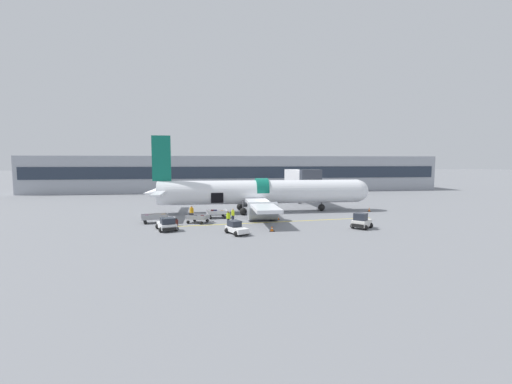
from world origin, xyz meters
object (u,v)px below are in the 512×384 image
Objects in this scene: airplane at (258,193)px; suitcase_on_tarmac_upright at (176,223)px; baggage_cart_queued at (217,214)px; baggage_cart_loading at (198,218)px; baggage_tug_mid at (236,228)px; baggage_tug_rear at (167,225)px; baggage_tug_lead at (361,222)px; ground_crew_driver at (228,218)px; ground_crew_loader_a at (192,212)px; ground_crew_loader_b at (233,215)px; baggage_cart_empty at (155,218)px.

airplane reaches higher than suitcase_on_tarmac_upright.
baggage_cart_loading is at bearing -125.53° from baggage_cart_queued.
baggage_cart_loading reaches higher than baggage_cart_queued.
baggage_cart_loading is at bearing 120.68° from baggage_tug_mid.
suitcase_on_tarmac_upright is (0.71, 2.59, -0.26)m from baggage_tug_rear.
baggage_tug_lead is (9.54, -13.54, -2.08)m from airplane.
baggage_tug_rear is 9.27m from baggage_cart_queued.
airplane is at bearing 35.43° from baggage_cart_queued.
baggage_tug_mid is 3.78× the size of suitcase_on_tarmac_upright.
baggage_tug_lead is at bearing -12.24° from suitcase_on_tarmac_upright.
baggage_cart_queued is (2.43, 3.41, 0.01)m from baggage_cart_loading.
airplane reaches higher than ground_crew_driver.
ground_crew_loader_a reaches higher than ground_crew_loader_b.
baggage_tug_rear reaches higher than suitcase_on_tarmac_upright.
suitcase_on_tarmac_upright is (-4.86, -4.82, -0.18)m from baggage_cart_queued.
baggage_tug_rear is 1.00× the size of baggage_cart_loading.
ground_crew_driver reaches higher than suitcase_on_tarmac_upright.
ground_crew_loader_b is (4.25, 0.26, 0.32)m from baggage_cart_loading.
baggage_tug_rear is at bearing -134.76° from airplane.
ground_crew_driver reaches higher than ground_crew_loader_b.
baggage_tug_lead is 15.05m from ground_crew_loader_b.
airplane is 12.04× the size of baggage_tug_lead.
suitcase_on_tarmac_upright is (-1.58, -4.07, -0.55)m from ground_crew_loader_a.
baggage_cart_loading reaches higher than suitcase_on_tarmac_upright.
ground_crew_driver is (-4.91, -9.83, -1.93)m from airplane.
baggage_cart_queued is (5.57, 7.40, -0.07)m from baggage_tug_rear.
baggage_tug_rear is at bearing -150.01° from ground_crew_loader_b.
airplane is 15.34m from baggage_tug_mid.
ground_crew_loader_b reaches higher than baggage_cart_loading.
baggage_cart_empty is at bearing 111.78° from baggage_tug_rear.
baggage_tug_rear is 8.53m from ground_crew_loader_b.
ground_crew_loader_a is at bearing 68.77° from suitcase_on_tarmac_upright.
ground_crew_driver is at bearing -106.26° from ground_crew_loader_b.
baggage_tug_lead is 18.11m from baggage_cart_queued.
suitcase_on_tarmac_upright is at bearing 167.76° from baggage_tug_lead.
baggage_cart_loading is 1.95× the size of ground_crew_loader_a.
baggage_cart_queued is at bearing 12.77° from ground_crew_loader_a.
baggage_tug_lead is 0.77× the size of baggage_cart_queued.
ground_crew_driver is at bearing 165.61° from baggage_tug_lead.
ground_crew_loader_b is at bearing 14.07° from suitcase_on_tarmac_upright.
baggage_tug_lead is 1.67× the size of ground_crew_loader_b.
baggage_tug_mid is 8.45m from suitcase_on_tarmac_upright.
ground_crew_loader_b is at bearing 29.99° from baggage_tug_rear.
baggage_cart_queued is 2.14× the size of ground_crew_driver.
airplane is at bearing 28.40° from ground_crew_loader_a.
baggage_tug_lead is at bearing -4.99° from baggage_tug_rear.
suitcase_on_tarmac_upright is (-6.48, 5.42, -0.21)m from baggage_tug_mid.
baggage_tug_mid reaches higher than suitcase_on_tarmac_upright.
baggage_cart_loading is 0.85× the size of baggage_cart_empty.
airplane reaches higher than baggage_tug_mid.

